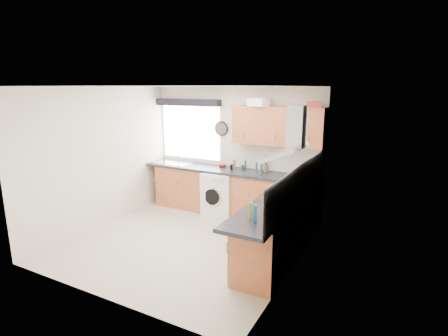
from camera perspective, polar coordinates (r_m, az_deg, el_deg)
The scene contains 35 objects.
ground_plane at distance 5.93m, azimuth -6.11°, elevation -11.83°, with size 3.60×3.60×0.00m, color beige.
ceiling at distance 5.38m, azimuth -6.76°, elevation 13.10°, with size 3.60×3.60×0.02m, color white.
wall_back at distance 7.05m, azimuth 1.80°, elevation 2.95°, with size 3.60×0.02×2.50m, color silver.
wall_front at distance 4.21m, azimuth -20.30°, elevation -4.87°, with size 3.60×0.02×2.50m, color silver.
wall_left at distance 6.68m, azimuth -19.32°, elevation 1.65°, with size 0.02×3.60×2.50m, color silver.
wall_right at distance 4.78m, azimuth 11.80°, elevation -2.25°, with size 0.02×3.60×2.50m, color silver.
window at distance 7.51m, azimuth -5.47°, elevation 5.83°, with size 1.40×0.02×1.10m, color white.
window_blind at distance 7.39m, azimuth -5.96°, elevation 10.60°, with size 1.50×0.18×0.14m, color black.
splashback at distance 5.08m, azimuth 12.60°, elevation -2.19°, with size 0.01×3.00×0.54m, color white.
base_cab_back at distance 7.04m, azimuth -0.02°, elevation -3.94°, with size 3.00×0.58×0.86m, color #A7522E.
base_cab_corner at distance 6.47m, azimuth 12.63°, elevation -5.80°, with size 0.60×0.60×0.86m, color #A7522E.
base_cab_right at distance 5.26m, azimuth 8.76°, elevation -10.13°, with size 0.58×2.10×0.86m, color #A7522E.
worktop_back at distance 6.86m, azimuth 0.68°, elevation -0.44°, with size 3.60×0.62×0.05m, color black.
worktop_right at distance 4.97m, azimuth 8.26°, elevation -5.90°, with size 0.62×2.42×0.05m, color black.
sink at distance 7.53m, azimuth -8.36°, elevation 1.14°, with size 0.84×0.46×0.10m, color #AEAFB2, non-canonical shape.
oven at distance 5.40m, azimuth 9.19°, elevation -9.59°, with size 0.56×0.58×0.85m, color black.
hob_plate at distance 5.23m, azimuth 9.39°, elevation -4.61°, with size 0.52×0.52×0.01m, color #AEAFB2.
extractor_hood at distance 5.01m, azimuth 10.83°, elevation 4.59°, with size 0.52×0.78×0.66m, color #AEAFB2, non-canonical shape.
upper_cabinets at distance 6.45m, azimuth 8.80°, elevation 6.79°, with size 1.70×0.35×0.70m, color #A7522E.
washing_machine at distance 6.97m, azimuth -0.81°, elevation -4.12°, with size 0.59×0.57×0.86m, color white.
wall_clock at distance 7.09m, azimuth -0.49°, elevation 6.44°, with size 0.30×0.30×0.04m, color black.
casserole at distance 6.45m, azimuth 5.64°, elevation 10.63°, with size 0.34×0.25×0.14m, color white.
storage_box at distance 6.14m, azimuth 14.43°, elevation 9.98°, with size 0.22×0.19×0.10m, color #C43C32.
utensil_pot at distance 6.74m, azimuth 6.87°, elevation -0.03°, with size 0.09×0.09×0.13m, color #735E53.
kitchen_roll at distance 5.86m, azimuth 12.88°, elevation -1.68°, with size 0.11×0.11×0.24m, color white.
tomato_cluster at distance 7.07m, azimuth -0.25°, elevation 0.43°, with size 0.14×0.14×0.06m, color #AA0A0E, non-canonical shape.
jar_0 at distance 6.87m, azimuth 3.50°, elevation 0.51°, with size 0.04×0.04×0.18m, color navy.
jar_1 at distance 6.83m, azimuth 1.21°, elevation 0.15°, with size 0.06×0.06×0.10m, color black.
jar_2 at distance 6.95m, azimuth 1.64°, elevation 0.69°, with size 0.06×0.06×0.18m, color olive.
jar_3 at distance 6.85m, azimuth 3.04°, elevation 0.13°, with size 0.06×0.06×0.09m, color #1A4117.
jar_4 at distance 6.57m, azimuth 5.34°, elevation 0.02°, with size 0.04×0.04×0.20m, color navy.
jar_5 at distance 6.52m, azimuth 6.15°, elevation -0.06°, with size 0.05×0.05×0.21m, color #295A20.
bottle_0 at distance 4.53m, azimuth 7.71°, elevation -5.79°, with size 0.06×0.06×0.25m, color navy.
bottle_1 at distance 4.35m, azimuth 4.36°, elevation -6.86°, with size 0.05×0.05×0.20m, color olive.
bottle_2 at distance 4.22m, azimuth 5.06°, elevation -7.40°, with size 0.05×0.05×0.21m, color navy.
Camera 1 is at (3.04, -4.44, 2.49)m, focal length 28.00 mm.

